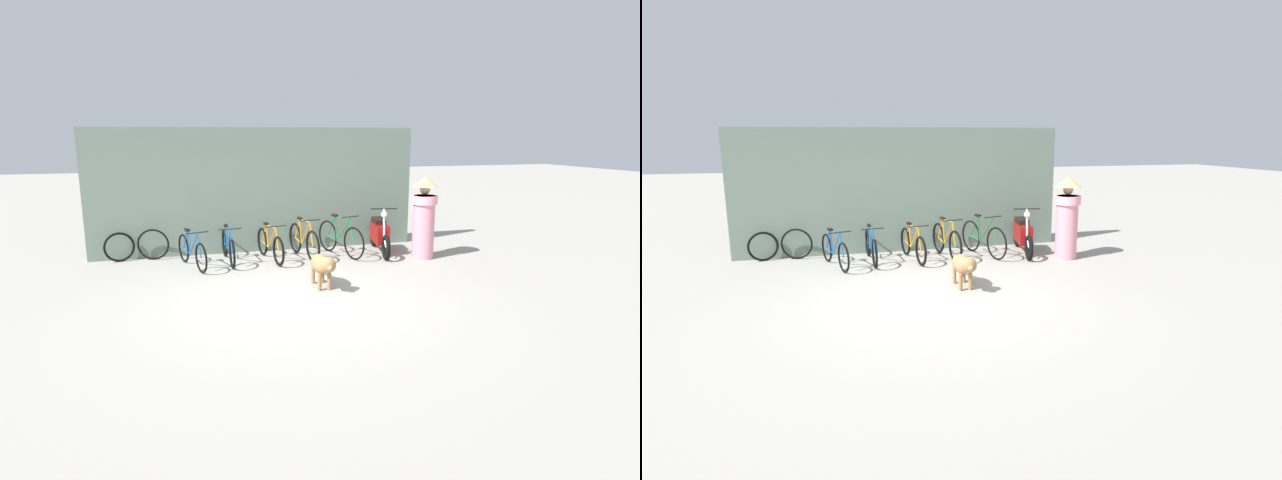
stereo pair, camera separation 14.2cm
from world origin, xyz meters
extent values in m
plane|color=#9E998E|center=(0.00, 0.00, 0.00)|extent=(60.00, 60.00, 0.00)
cube|color=slate|center=(0.00, 3.61, 1.40)|extent=(7.42, 0.20, 2.81)
torus|color=black|center=(-1.41, 1.99, 0.30)|extent=(0.22, 0.59, 0.60)
torus|color=black|center=(-1.72, 2.97, 0.30)|extent=(0.22, 0.59, 0.60)
cylinder|color=#1959A5|center=(-1.53, 2.37, 0.50)|extent=(0.18, 0.49, 0.50)
cylinder|color=#1959A5|center=(-1.62, 2.65, 0.48)|extent=(0.07, 0.13, 0.46)
cylinder|color=#1959A5|center=(-1.55, 2.42, 0.72)|extent=(0.21, 0.57, 0.06)
cylinder|color=#1959A5|center=(-1.67, 2.79, 0.28)|extent=(0.15, 0.38, 0.07)
cylinder|color=#1959A5|center=(-1.68, 2.84, 0.51)|extent=(0.12, 0.30, 0.42)
cylinder|color=#1959A5|center=(-1.43, 2.06, 0.52)|extent=(0.08, 0.18, 0.45)
cube|color=black|center=(-1.64, 2.70, 0.74)|extent=(0.12, 0.19, 0.05)
cylinder|color=black|center=(-1.46, 2.14, 0.78)|extent=(0.45, 0.16, 0.02)
torus|color=black|center=(-0.79, 2.15, 0.30)|extent=(0.08, 0.61, 0.61)
torus|color=black|center=(-0.84, 3.25, 0.30)|extent=(0.08, 0.61, 0.61)
cylinder|color=#1959A5|center=(-0.81, 2.58, 0.50)|extent=(0.05, 0.54, 0.51)
cylinder|color=#1959A5|center=(-0.83, 2.89, 0.49)|extent=(0.03, 0.14, 0.46)
cylinder|color=#1959A5|center=(-0.82, 2.63, 0.73)|extent=(0.06, 0.63, 0.06)
cylinder|color=#1959A5|center=(-0.83, 3.04, 0.28)|extent=(0.05, 0.42, 0.07)
cylinder|color=#1959A5|center=(-0.84, 3.10, 0.51)|extent=(0.04, 0.33, 0.43)
cylinder|color=#1959A5|center=(-0.80, 2.23, 0.52)|extent=(0.04, 0.19, 0.45)
cube|color=black|center=(-0.83, 2.95, 0.74)|extent=(0.08, 0.18, 0.05)
cylinder|color=black|center=(-0.80, 2.32, 0.78)|extent=(0.46, 0.04, 0.02)
torus|color=black|center=(0.14, 2.10, 0.31)|extent=(0.15, 0.62, 0.62)
torus|color=black|center=(-0.02, 3.14, 0.31)|extent=(0.15, 0.62, 0.62)
cylinder|color=orange|center=(0.08, 2.50, 0.51)|extent=(0.11, 0.52, 0.52)
cylinder|color=orange|center=(0.03, 2.80, 0.50)|extent=(0.05, 0.13, 0.47)
cylinder|color=orange|center=(0.07, 2.55, 0.75)|extent=(0.12, 0.60, 0.06)
cylinder|color=orange|center=(0.01, 2.94, 0.29)|extent=(0.09, 0.40, 0.07)
cylinder|color=orange|center=(0.00, 2.99, 0.52)|extent=(0.08, 0.31, 0.44)
cylinder|color=orange|center=(0.13, 2.18, 0.54)|extent=(0.06, 0.19, 0.46)
cube|color=black|center=(0.03, 2.85, 0.76)|extent=(0.10, 0.19, 0.05)
cylinder|color=black|center=(0.12, 2.25, 0.80)|extent=(0.46, 0.09, 0.02)
torus|color=black|center=(0.90, 2.19, 0.34)|extent=(0.15, 0.69, 0.69)
torus|color=black|center=(0.75, 3.18, 0.34)|extent=(0.15, 0.69, 0.69)
cylinder|color=orange|center=(0.84, 2.57, 0.57)|extent=(0.10, 0.49, 0.57)
cylinder|color=orange|center=(0.80, 2.86, 0.55)|extent=(0.05, 0.13, 0.52)
cylinder|color=orange|center=(0.83, 2.62, 0.82)|extent=(0.11, 0.57, 0.06)
cylinder|color=orange|center=(0.78, 2.99, 0.32)|extent=(0.08, 0.38, 0.08)
cylinder|color=orange|center=(0.77, 3.04, 0.57)|extent=(0.07, 0.30, 0.48)
cylinder|color=orange|center=(0.88, 2.27, 0.59)|extent=(0.05, 0.18, 0.51)
cube|color=black|center=(0.79, 2.91, 0.84)|extent=(0.10, 0.19, 0.05)
cylinder|color=black|center=(0.87, 2.34, 0.88)|extent=(0.46, 0.09, 0.02)
torus|color=black|center=(1.81, 2.18, 0.36)|extent=(0.26, 0.70, 0.72)
torus|color=black|center=(1.50, 3.12, 0.36)|extent=(0.26, 0.70, 0.72)
cylinder|color=#1E7238|center=(1.69, 2.54, 0.59)|extent=(0.18, 0.48, 0.59)
cylinder|color=#1E7238|center=(1.60, 2.81, 0.57)|extent=(0.07, 0.13, 0.54)
cylinder|color=#1E7238|center=(1.67, 2.59, 0.86)|extent=(0.20, 0.55, 0.06)
cylinder|color=#1E7238|center=(1.56, 2.94, 0.33)|extent=(0.14, 0.37, 0.08)
cylinder|color=#1E7238|center=(1.55, 2.99, 0.60)|extent=(0.12, 0.29, 0.50)
cylinder|color=#1E7238|center=(1.78, 2.25, 0.62)|extent=(0.08, 0.18, 0.53)
cube|color=black|center=(1.59, 2.86, 0.87)|extent=(0.12, 0.19, 0.05)
cylinder|color=black|center=(1.76, 2.32, 0.92)|extent=(0.45, 0.16, 0.02)
torus|color=black|center=(2.46, 1.94, 0.28)|extent=(0.19, 0.56, 0.56)
torus|color=black|center=(2.71, 3.28, 0.28)|extent=(0.19, 0.56, 0.56)
cube|color=maroon|center=(2.58, 2.61, 0.47)|extent=(0.44, 0.93, 0.42)
cube|color=black|center=(2.61, 2.77, 0.72)|extent=(0.34, 0.61, 0.10)
cylinder|color=silver|center=(2.50, 2.19, 0.77)|extent=(0.08, 0.16, 0.62)
cylinder|color=silver|center=(2.48, 2.04, 0.37)|extent=(0.08, 0.24, 0.22)
cylinder|color=black|center=(2.51, 2.24, 1.07)|extent=(0.58, 0.13, 0.03)
sphere|color=silver|center=(2.51, 2.21, 0.95)|extent=(0.16, 0.16, 0.14)
ellipsoid|color=#997247|center=(0.59, 0.51, 0.42)|extent=(0.32, 0.72, 0.32)
cylinder|color=#997247|center=(0.68, 0.29, 0.15)|extent=(0.07, 0.07, 0.30)
cylinder|color=#997247|center=(0.50, 0.29, 0.15)|extent=(0.07, 0.07, 0.30)
cylinder|color=#997247|center=(0.68, 0.73, 0.15)|extent=(0.07, 0.07, 0.30)
cylinder|color=#997247|center=(0.50, 0.73, 0.15)|extent=(0.07, 0.07, 0.30)
sphere|color=#997247|center=(0.59, 0.08, 0.50)|extent=(0.27, 0.27, 0.27)
ellipsoid|color=#997247|center=(0.59, -0.04, 0.48)|extent=(0.11, 0.15, 0.10)
cylinder|color=#997247|center=(0.59, 0.99, 0.38)|extent=(0.05, 0.31, 0.17)
cylinder|color=pink|center=(3.31, 1.92, 0.69)|extent=(0.65, 0.65, 1.37)
cylinder|color=#FFA0B2|center=(3.31, 1.92, 1.28)|extent=(0.77, 0.77, 0.18)
sphere|color=tan|center=(3.31, 1.92, 1.50)|extent=(0.30, 0.30, 0.22)
cone|color=tan|center=(3.31, 1.92, 1.66)|extent=(0.79, 0.79, 0.20)
torus|color=black|center=(-2.35, 3.36, 0.34)|extent=(0.67, 0.15, 0.67)
torus|color=black|center=(-3.04, 3.37, 0.32)|extent=(0.63, 0.21, 0.64)
camera|label=1|loc=(-1.76, -7.69, 2.68)|focal=28.00mm
camera|label=2|loc=(-1.62, -7.73, 2.68)|focal=28.00mm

